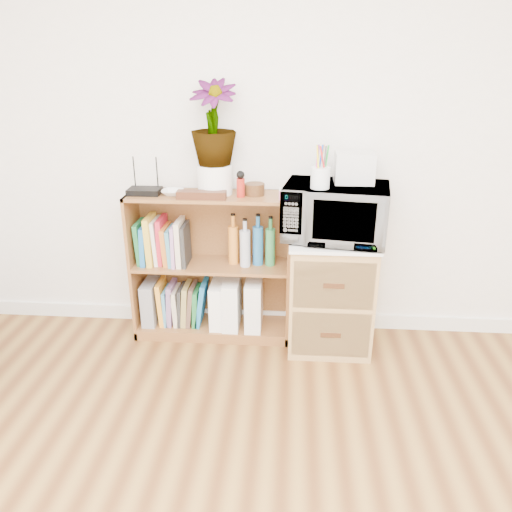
# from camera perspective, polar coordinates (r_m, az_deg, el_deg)

# --- Properties ---
(skirting_board) EXTENTS (4.00, 0.02, 0.10)m
(skirting_board) POSITION_cam_1_polar(r_m,az_deg,el_deg) (3.46, 1.28, -6.99)
(skirting_board) COLOR white
(skirting_board) RESTS_ON ground
(bookshelf) EXTENTS (1.00, 0.30, 0.95)m
(bookshelf) POSITION_cam_1_polar(r_m,az_deg,el_deg) (3.19, -5.09, -1.26)
(bookshelf) COLOR brown
(bookshelf) RESTS_ON ground
(wicker_unit) EXTENTS (0.50, 0.45, 0.70)m
(wicker_unit) POSITION_cam_1_polar(r_m,az_deg,el_deg) (3.14, 8.44, -4.30)
(wicker_unit) COLOR #9E7542
(wicker_unit) RESTS_ON ground
(microwave) EXTENTS (0.64, 0.48, 0.33)m
(microwave) POSITION_cam_1_polar(r_m,az_deg,el_deg) (2.94, 9.03, 4.98)
(microwave) COLOR white
(microwave) RESTS_ON wicker_unit
(pen_cup) EXTENTS (0.11, 0.11, 0.12)m
(pen_cup) POSITION_cam_1_polar(r_m,az_deg,el_deg) (2.79, 7.36, 8.86)
(pen_cup) COLOR white
(pen_cup) RESTS_ON microwave
(small_appliance) EXTENTS (0.22, 0.18, 0.17)m
(small_appliance) POSITION_cam_1_polar(r_m,az_deg,el_deg) (2.94, 11.15, 9.89)
(small_appliance) COLOR silver
(small_appliance) RESTS_ON microwave
(router) EXTENTS (0.19, 0.13, 0.04)m
(router) POSITION_cam_1_polar(r_m,az_deg,el_deg) (3.10, -12.60, 7.24)
(router) COLOR black
(router) RESTS_ON bookshelf
(white_bowl) EXTENTS (0.13, 0.13, 0.03)m
(white_bowl) POSITION_cam_1_polar(r_m,az_deg,el_deg) (3.04, -9.51, 7.18)
(white_bowl) COLOR silver
(white_bowl) RESTS_ON bookshelf
(plant_pot) EXTENTS (0.21, 0.21, 0.18)m
(plant_pot) POSITION_cam_1_polar(r_m,az_deg,el_deg) (3.02, -4.72, 8.73)
(plant_pot) COLOR white
(plant_pot) RESTS_ON bookshelf
(potted_plant) EXTENTS (0.27, 0.27, 0.48)m
(potted_plant) POSITION_cam_1_polar(r_m,az_deg,el_deg) (2.96, -4.92, 14.92)
(potted_plant) COLOR #307837
(potted_plant) RESTS_ON plant_pot
(trinket_box) EXTENTS (0.29, 0.07, 0.05)m
(trinket_box) POSITION_cam_1_polar(r_m,az_deg,el_deg) (2.93, -6.25, 6.95)
(trinket_box) COLOR #391E0F
(trinket_box) RESTS_ON bookshelf
(kokeshi_doll) EXTENTS (0.05, 0.05, 0.11)m
(kokeshi_doll) POSITION_cam_1_polar(r_m,az_deg,el_deg) (2.95, -1.77, 7.80)
(kokeshi_doll) COLOR #A51D14
(kokeshi_doll) RESTS_ON bookshelf
(wooden_bowl) EXTENTS (0.12, 0.12, 0.07)m
(wooden_bowl) POSITION_cam_1_polar(r_m,az_deg,el_deg) (3.00, -0.16, 7.64)
(wooden_bowl) COLOR #3D2110
(wooden_bowl) RESTS_ON bookshelf
(paint_jars) EXTENTS (0.11, 0.04, 0.06)m
(paint_jars) POSITION_cam_1_polar(r_m,az_deg,el_deg) (2.89, 3.57, 6.96)
(paint_jars) COLOR pink
(paint_jars) RESTS_ON bookshelf
(file_box) EXTENTS (0.09, 0.23, 0.28)m
(file_box) POSITION_cam_1_polar(r_m,az_deg,el_deg) (3.39, -11.89, -5.11)
(file_box) COLOR gray
(file_box) RESTS_ON bookshelf
(magazine_holder_left) EXTENTS (0.09, 0.24, 0.29)m
(magazine_holder_left) POSITION_cam_1_polar(r_m,az_deg,el_deg) (3.28, -4.31, -5.48)
(magazine_holder_left) COLOR white
(magazine_holder_left) RESTS_ON bookshelf
(magazine_holder_mid) EXTENTS (0.10, 0.26, 0.32)m
(magazine_holder_mid) POSITION_cam_1_polar(r_m,az_deg,el_deg) (3.26, -2.78, -5.33)
(magazine_holder_mid) COLOR white
(magazine_holder_mid) RESTS_ON bookshelf
(magazine_holder_right) EXTENTS (0.10, 0.26, 0.33)m
(magazine_holder_right) POSITION_cam_1_polar(r_m,az_deg,el_deg) (3.25, -0.24, -5.38)
(magazine_holder_right) COLOR white
(magazine_holder_right) RESTS_ON bookshelf
(cookbooks) EXTENTS (0.32, 0.20, 0.31)m
(cookbooks) POSITION_cam_1_polar(r_m,az_deg,el_deg) (3.19, -10.57, 1.58)
(cookbooks) COLOR #1D6E38
(cookbooks) RESTS_ON bookshelf
(liquor_bottles) EXTENTS (0.29, 0.07, 0.32)m
(liquor_bottles) POSITION_cam_1_polar(r_m,az_deg,el_deg) (3.09, -0.59, 1.66)
(liquor_bottles) COLOR orange
(liquor_bottles) RESTS_ON bookshelf
(lower_books) EXTENTS (0.32, 0.19, 0.30)m
(lower_books) POSITION_cam_1_polar(r_m,az_deg,el_deg) (3.34, -8.38, -5.40)
(lower_books) COLOR orange
(lower_books) RESTS_ON bookshelf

